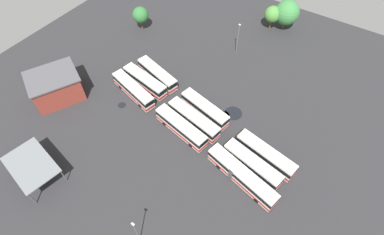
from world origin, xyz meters
TOP-DOWN VIEW (x-y plane):
  - ground_plane at (0.00, 0.00)m, footprint 112.97×112.97m
  - bus_row0_slot0 at (-16.48, -0.65)m, footprint 13.22×5.68m
  - bus_row0_slot1 at (-16.00, 3.10)m, footprint 12.77×4.55m
  - bus_row0_slot2 at (-14.99, 6.60)m, footprint 12.54×5.63m
  - bus_row1_slot0 at (-1.00, -3.42)m, footprint 13.24×5.02m
  - bus_row1_slot1 at (0.08, -0.17)m, footprint 13.30×4.95m
  - bus_row1_slot2 at (0.53, 3.60)m, footprint 12.54×5.12m
  - bus_row2_slot0 at (14.88, -6.45)m, footprint 15.54×6.08m
  - bus_row2_slot1 at (15.51, -3.19)m, footprint 12.70×5.01m
  - bus_row2_slot2 at (16.71, 0.25)m, footprint 12.99×4.89m
  - depot_building at (-31.07, -10.45)m, footprint 13.11×13.93m
  - maintenance_shelter at (-18.35, -27.00)m, footprint 11.69×8.78m
  - lamp_post_by_building at (-3.64, 26.15)m, footprint 0.56×0.28m
  - lamp_post_far_corner at (5.88, -25.66)m, footprint 0.56×0.28m
  - tree_north_edge at (-31.43, 20.72)m, footprint 4.50×4.50m
  - tree_northwest at (-0.67, 41.33)m, footprint 4.57×4.57m
  - tree_south_edge at (2.50, 43.71)m, footprint 6.94×6.94m
  - puddle_centre_drain at (4.22, 5.63)m, footprint 2.89×2.89m
  - puddle_back_corner at (5.83, 7.42)m, footprint 4.05×4.05m
  - puddle_near_shelter at (-16.86, -4.66)m, footprint 1.86×1.86m

SIDE VIEW (x-z plane):
  - ground_plane at x=0.00m, z-range 0.00..0.00m
  - puddle_centre_drain at x=4.22m, z-range 0.00..0.01m
  - puddle_back_corner at x=5.83m, z-range 0.00..0.01m
  - puddle_near_shelter at x=-16.86m, z-range 0.00..0.01m
  - bus_row1_slot2 at x=0.53m, z-range 0.10..3.57m
  - bus_row0_slot2 at x=-14.99m, z-range 0.10..3.57m
  - bus_row2_slot1 at x=15.51m, z-range 0.10..3.57m
  - bus_row0_slot1 at x=-16.00m, z-range 0.10..3.57m
  - bus_row2_slot2 at x=16.71m, z-range 0.10..3.57m
  - bus_row0_slot0 at x=-16.48m, z-range 0.10..3.58m
  - bus_row1_slot0 at x=-1.00m, z-range 0.10..3.58m
  - bus_row1_slot1 at x=0.08m, z-range 0.10..3.58m
  - bus_row2_slot0 at x=14.88m, z-range 0.10..3.58m
  - depot_building at x=-31.07m, z-range 0.02..6.42m
  - maintenance_shelter at x=-18.35m, z-range 1.85..5.90m
  - lamp_post_far_corner at x=5.88m, z-range 0.41..8.32m
  - tree_north_edge at x=-31.43m, z-range 1.21..8.16m
  - tree_northwest at x=-0.67m, z-range 1.23..8.30m
  - lamp_post_by_building at x=-3.64m, z-range 0.42..9.46m
  - tree_south_edge at x=2.50m, z-range 0.84..9.46m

